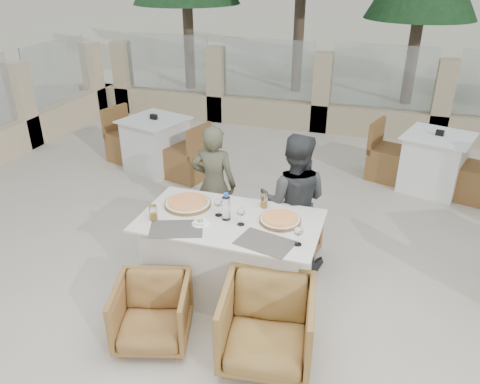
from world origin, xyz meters
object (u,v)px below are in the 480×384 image
(pizza_left, at_px, (188,203))
(beer_glass_right, at_px, (264,201))
(water_bottle, at_px, (226,206))
(wine_glass_near, at_px, (241,215))
(armchair_far_left, at_px, (220,223))
(diner_right, at_px, (294,202))
(diner_left, at_px, (214,185))
(wine_glass_centre, at_px, (218,206))
(olive_dish, at_px, (200,222))
(armchair_far_right, at_px, (287,235))
(pizza_right, at_px, (280,220))
(bg_table_b, at_px, (434,163))
(beer_glass_left, at_px, (153,213))
(dining_table, at_px, (230,256))
(armchair_near_left, at_px, (152,313))
(wine_glass_corner, at_px, (298,235))
(bg_table_a, at_px, (156,144))
(armchair_near_right, at_px, (267,325))

(pizza_left, xyz_separation_m, beer_glass_right, (0.68, 0.18, 0.04))
(water_bottle, xyz_separation_m, wine_glass_near, (0.15, -0.05, -0.04))
(armchair_far_left, bearing_deg, diner_right, -167.68)
(wine_glass_near, bearing_deg, diner_left, 123.68)
(wine_glass_centre, xyz_separation_m, beer_glass_right, (0.35, 0.27, -0.03))
(olive_dish, relative_size, armchair_far_right, 0.19)
(pizza_right, bearing_deg, bg_table_b, 62.76)
(beer_glass_left, bearing_deg, dining_table, 17.78)
(wine_glass_near, bearing_deg, olive_dish, -163.14)
(wine_glass_near, distance_m, armchair_near_left, 1.08)
(pizza_right, distance_m, diner_left, 1.16)
(pizza_left, height_order, pizza_right, pizza_left)
(armchair_far_left, relative_size, diner_left, 0.44)
(pizza_right, bearing_deg, diner_right, 88.73)
(olive_dish, distance_m, diner_left, 1.02)
(wine_glass_corner, height_order, beer_glass_left, wine_glass_corner)
(pizza_right, height_order, bg_table_a, pizza_right)
(bg_table_a, height_order, bg_table_b, same)
(beer_glass_left, height_order, armchair_near_right, beer_glass_left)
(diner_left, bearing_deg, bg_table_a, -50.40)
(wine_glass_near, height_order, armchair_near_right, wine_glass_near)
(armchair_far_right, distance_m, armchair_near_right, 1.43)
(water_bottle, bearing_deg, wine_glass_corner, -17.13)
(wine_glass_centre, bearing_deg, beer_glass_right, 38.29)
(water_bottle, height_order, wine_glass_near, water_bottle)
(beer_glass_right, height_order, bg_table_a, beer_glass_right)
(diner_left, bearing_deg, wine_glass_centre, 109.29)
(wine_glass_corner, xyz_separation_m, bg_table_b, (1.23, 3.14, -0.48))
(olive_dish, xyz_separation_m, armchair_far_left, (-0.15, 0.88, -0.53))
(beer_glass_right, xyz_separation_m, armchair_near_left, (-0.62, -1.11, -0.56))
(wine_glass_centre, height_order, diner_left, diner_left)
(dining_table, bearing_deg, pizza_right, 12.63)
(dining_table, xyz_separation_m, beer_glass_right, (0.23, 0.31, 0.45))
(water_bottle, bearing_deg, armchair_near_left, -114.18)
(dining_table, relative_size, beer_glass_left, 11.50)
(water_bottle, distance_m, diner_right, 0.81)
(pizza_right, xyz_separation_m, beer_glass_right, (-0.21, 0.22, 0.04))
(wine_glass_centre, height_order, wine_glass_near, same)
(armchair_far_right, relative_size, diner_right, 0.42)
(olive_dish, relative_size, diner_right, 0.08)
(dining_table, relative_size, pizza_left, 3.70)
(pizza_right, relative_size, beer_glass_right, 2.85)
(pizza_right, bearing_deg, wine_glass_corner, -54.41)
(wine_glass_centre, bearing_deg, wine_glass_corner, -18.19)
(pizza_right, xyz_separation_m, armchair_far_right, (-0.05, 0.61, -0.53))
(armchair_near_right, bearing_deg, beer_glass_right, 99.10)
(beer_glass_right, distance_m, armchair_far_left, 0.91)
(olive_dish, height_order, armchair_near_left, olive_dish)
(bg_table_b, bearing_deg, wine_glass_centre, -107.71)
(wine_glass_corner, relative_size, armchair_near_right, 0.26)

